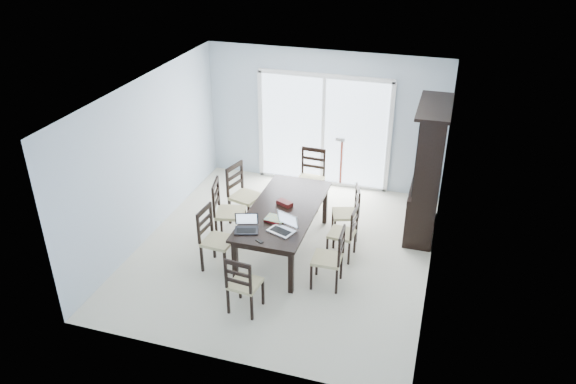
% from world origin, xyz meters
% --- Properties ---
extents(floor, '(5.00, 5.00, 0.00)m').
position_xyz_m(floor, '(0.00, 0.00, 0.00)').
color(floor, beige).
rests_on(floor, ground).
extents(ceiling, '(5.00, 5.00, 0.00)m').
position_xyz_m(ceiling, '(0.00, 0.00, 2.60)').
color(ceiling, white).
rests_on(ceiling, back_wall).
extents(back_wall, '(4.50, 0.02, 2.60)m').
position_xyz_m(back_wall, '(0.00, 2.50, 1.30)').
color(back_wall, '#ACBECE').
rests_on(back_wall, floor).
extents(wall_left, '(0.02, 5.00, 2.60)m').
position_xyz_m(wall_left, '(-2.25, 0.00, 1.30)').
color(wall_left, '#ACBECE').
rests_on(wall_left, floor).
extents(wall_right, '(0.02, 5.00, 2.60)m').
position_xyz_m(wall_right, '(2.25, 0.00, 1.30)').
color(wall_right, '#ACBECE').
rests_on(wall_right, floor).
extents(balcony, '(4.50, 2.00, 0.10)m').
position_xyz_m(balcony, '(0.00, 3.50, -0.05)').
color(balcony, gray).
rests_on(balcony, ground).
extents(railing, '(4.50, 0.06, 1.10)m').
position_xyz_m(railing, '(0.00, 4.50, 0.55)').
color(railing, '#99999E').
rests_on(railing, balcony).
extents(dining_table, '(1.00, 2.20, 0.75)m').
position_xyz_m(dining_table, '(0.00, 0.00, 0.67)').
color(dining_table, black).
rests_on(dining_table, floor).
extents(china_hutch, '(0.50, 1.38, 2.20)m').
position_xyz_m(china_hutch, '(2.02, 1.25, 1.07)').
color(china_hutch, black).
rests_on(china_hutch, floor).
extents(sliding_door, '(2.52, 0.05, 2.18)m').
position_xyz_m(sliding_door, '(0.00, 2.48, 1.09)').
color(sliding_door, silver).
rests_on(sliding_door, floor).
extents(chair_left_near, '(0.47, 0.46, 1.13)m').
position_xyz_m(chair_left_near, '(-0.88, -0.72, 0.60)').
color(chair_left_near, black).
rests_on(chair_left_near, floor).
extents(chair_left_mid, '(0.55, 0.54, 1.20)m').
position_xyz_m(chair_left_mid, '(-1.02, 0.04, 0.63)').
color(chair_left_mid, black).
rests_on(chair_left_mid, floor).
extents(chair_left_far, '(0.56, 0.55, 1.19)m').
position_xyz_m(chair_left_far, '(-0.97, 0.67, 0.63)').
color(chair_left_far, black).
rests_on(chair_left_far, floor).
extents(chair_right_near, '(0.43, 0.42, 1.07)m').
position_xyz_m(chair_right_near, '(0.94, -0.67, 0.57)').
color(chair_right_near, black).
rests_on(chair_right_near, floor).
extents(chair_right_mid, '(0.42, 0.41, 1.01)m').
position_xyz_m(chair_right_mid, '(0.99, 0.08, 0.54)').
color(chair_right_mid, black).
rests_on(chair_right_mid, floor).
extents(chair_right_far, '(0.50, 0.49, 1.04)m').
position_xyz_m(chair_right_far, '(0.91, 0.70, 0.55)').
color(chair_right_far, black).
rests_on(chair_right_far, floor).
extents(chair_end_near, '(0.42, 0.43, 1.03)m').
position_xyz_m(chair_end_near, '(-0.07, -1.61, 0.54)').
color(chair_end_near, black).
rests_on(chair_end_near, floor).
extents(chair_end_far, '(0.46, 0.48, 1.20)m').
position_xyz_m(chair_end_far, '(0.00, 1.64, 0.63)').
color(chair_end_far, black).
rests_on(chair_end_far, floor).
extents(laptop_dark, '(0.39, 0.32, 0.23)m').
position_xyz_m(laptop_dark, '(-0.31, -0.78, 0.81)').
color(laptop_dark, black).
rests_on(laptop_dark, dining_table).
extents(laptop_silver, '(0.43, 0.37, 0.25)m').
position_xyz_m(laptop_silver, '(0.17, -0.64, 0.81)').
color(laptop_silver, silver).
rests_on(laptop_silver, dining_table).
extents(book_stack, '(0.31, 0.25, 0.05)m').
position_xyz_m(book_stack, '(-0.02, -0.38, 0.77)').
color(book_stack, maroon).
rests_on(book_stack, dining_table).
extents(cell_phone, '(0.13, 0.10, 0.01)m').
position_xyz_m(cell_phone, '(-0.05, -0.98, 0.76)').
color(cell_phone, black).
rests_on(cell_phone, dining_table).
extents(game_box, '(0.28, 0.22, 0.06)m').
position_xyz_m(game_box, '(-0.02, 0.12, 0.78)').
color(game_box, '#43110D').
rests_on(game_box, dining_table).
extents(hot_tub, '(2.23, 2.08, 0.98)m').
position_xyz_m(hot_tub, '(-0.31, 3.47, 0.49)').
color(hot_tub, maroon).
rests_on(hot_tub, balcony).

